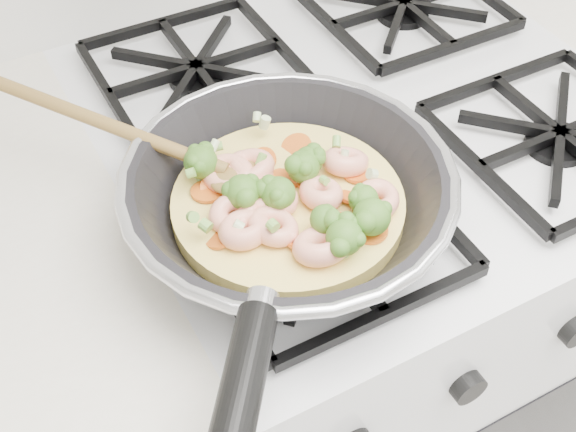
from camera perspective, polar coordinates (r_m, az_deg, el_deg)
name	(u,v)px	position (r m, az deg, el deg)	size (l,w,h in m)	color
stove	(347,329)	(1.21, 4.47, -8.54)	(0.60, 0.60, 0.92)	white
skillet	(286,199)	(0.69, -0.17, 1.31)	(0.39, 0.54, 0.09)	black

